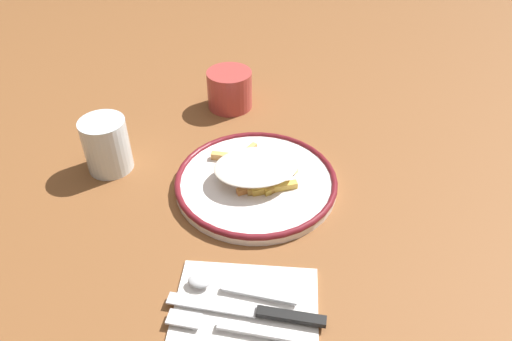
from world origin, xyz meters
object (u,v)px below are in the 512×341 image
Objects in this scene: plate at (256,182)px; fries_heap at (257,169)px; spoon at (222,286)px; coffee_mug at (230,89)px; napkin at (245,313)px; knife at (259,312)px; fork at (233,327)px; water_glass at (107,145)px.

plate is 1.62× the size of fries_heap.
plate is at bearing -7.02° from spoon.
napkin is at bearing -170.77° from coffee_mug.
napkin is 1.25× the size of spoon.
knife reaches higher than napkin.
fork is 1.80× the size of water_glass.
fork is at bearing 178.56° from fries_heap.
water_glass is (0.32, 0.26, 0.04)m from fork.
water_glass reaches higher than spoon.
plate reaches higher than fork.
napkin is 0.03m from fork.
fries_heap is 1.43× the size of coffee_mug.
napkin is 0.40m from water_glass.
fork is 0.06m from spoon.
water_glass is (0.29, 0.27, 0.05)m from napkin.
plate is 1.83× the size of spoon.
spoon is 0.35m from water_glass.
napkin is 1.93× the size of water_glass.
plate is at bearing -96.81° from water_glass.
spoon is at bearing 20.51° from fork.
water_glass is at bearing 83.93° from fries_heap.
coffee_mug reaches higher than plate.
water_glass reaches higher than fork.
fries_heap is 0.82× the size of knife.
spoon reaches higher than napkin.
plate reaches higher than spoon.
knife is at bearing -123.35° from spoon.
fork is at bearing 128.64° from knife.
plate is 0.23m from spoon.
coffee_mug is at bearing 7.53° from fork.
napkin is at bearing -178.44° from plate.
coffee_mug is at bearing 9.23° from napkin.
spoon is (0.06, 0.02, 0.00)m from fork.
coffee_mug reaches higher than fork.
water_glass is (0.26, 0.24, 0.04)m from spoon.
knife is (0.02, -0.03, 0.00)m from fork.
plate is 0.02m from fries_heap.
plate reaches higher than knife.
knife is at bearing -134.90° from water_glass.
plate is 1.32× the size of knife.
fork is at bearing -159.49° from spoon.
napkin is at bearing -136.62° from water_glass.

